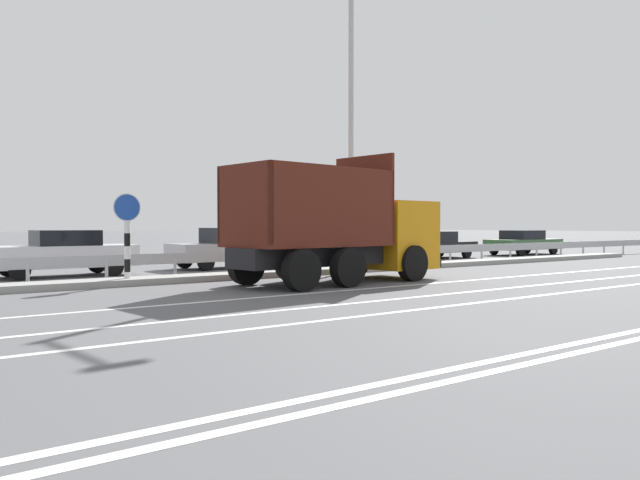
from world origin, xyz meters
name	(u,v)px	position (x,y,z in m)	size (l,w,h in m)	color
ground_plane	(358,280)	(0.00, 0.00, 0.00)	(320.00, 320.00, 0.00)	#565659
lane_strip_0	(378,288)	(-1.07, -2.08, 0.00)	(70.87, 0.16, 0.01)	silver
lane_strip_1	(439,295)	(-1.07, -4.16, 0.00)	(70.87, 0.16, 0.01)	silver
lane_strip_2	(491,301)	(-1.07, -5.65, 0.00)	(70.87, 0.16, 0.01)	silver
median_island	(306,272)	(0.00, 2.61, 0.09)	(38.98, 1.10, 0.18)	gray
median_guardrail	(288,256)	(0.00, 3.67, 0.57)	(70.87, 0.09, 0.78)	#9EA0A5
dump_truck	(355,238)	(-0.31, -0.22, 1.26)	(6.74, 3.09, 3.65)	orange
median_road_sign	(127,236)	(-5.98, 2.61, 1.32)	(0.76, 0.16, 2.48)	white
street_lamp_1	(354,108)	(1.96, 2.49, 5.66)	(0.72, 2.39, 10.30)	#ADADB2
parked_car_4	(62,253)	(-6.64, 6.59, 0.74)	(4.44, 1.89, 1.47)	silver
parked_car_5	(227,248)	(-0.57, 6.93, 0.75)	(4.36, 1.97, 1.52)	#A3A3A8
parked_car_6	(335,247)	(4.51, 6.79, 0.70)	(4.11, 1.89, 1.39)	black
parked_car_7	(434,245)	(10.67, 6.81, 0.67)	(4.86, 2.15, 1.32)	black
parked_car_8	(523,242)	(17.66, 6.64, 0.69)	(4.89, 1.93, 1.34)	#335B33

